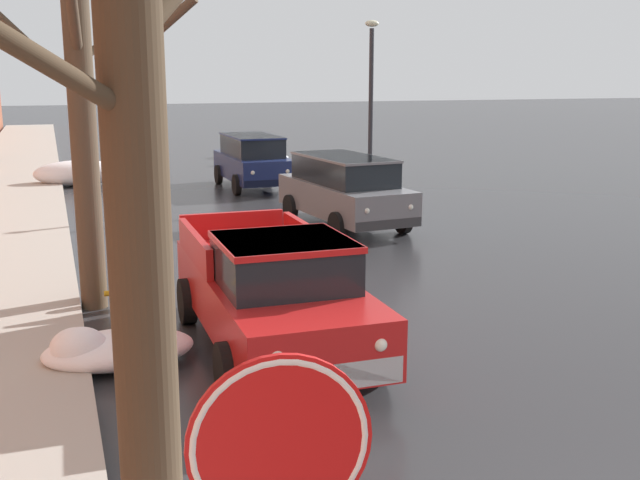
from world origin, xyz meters
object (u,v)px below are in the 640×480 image
object	(u,v)px
bare_tree_second_along_sidewalk	(86,134)
suv_grey_parked_kerbside_close	(344,188)
bare_tree_at_the_corner	(135,106)
street_lamp_post	(371,100)
pickup_truck_red_approaching_near_lane	(273,291)
suv_darkblue_parked_kerbside_mid	(252,159)
fire_hydrant	(117,289)

from	to	relation	value
bare_tree_second_along_sidewalk	suv_grey_parked_kerbside_close	distance (m)	8.48
bare_tree_at_the_corner	street_lamp_post	distance (m)	18.98
bare_tree_at_the_corner	bare_tree_second_along_sidewalk	xyz separation A→B (m)	(0.03, 7.78, -0.74)
pickup_truck_red_approaching_near_lane	suv_darkblue_parked_kerbside_mid	size ratio (longest dim) A/B	1.14
suv_grey_parked_kerbside_close	fire_hydrant	distance (m)	8.22
bare_tree_at_the_corner	bare_tree_second_along_sidewalk	world-z (taller)	bare_tree_at_the_corner
fire_hydrant	street_lamp_post	distance (m)	12.88
pickup_truck_red_approaching_near_lane	street_lamp_post	xyz separation A→B (m)	(6.61, 11.97, 2.19)
bare_tree_at_the_corner	street_lamp_post	size ratio (longest dim) A/B	1.26
suv_grey_parked_kerbside_close	fire_hydrant	size ratio (longest dim) A/B	6.74
bare_tree_second_along_sidewalk	pickup_truck_red_approaching_near_lane	bearing A→B (deg)	-53.14
suv_grey_parked_kerbside_close	fire_hydrant	world-z (taller)	suv_grey_parked_kerbside_close
bare_tree_at_the_corner	fire_hydrant	world-z (taller)	bare_tree_at_the_corner
bare_tree_second_along_sidewalk	bare_tree_at_the_corner	bearing A→B (deg)	-90.19
fire_hydrant	bare_tree_second_along_sidewalk	bearing A→B (deg)	139.17
suv_grey_parked_kerbside_close	street_lamp_post	size ratio (longest dim) A/B	0.88
bare_tree_at_the_corner	pickup_truck_red_approaching_near_lane	distance (m)	5.99
suv_grey_parked_kerbside_close	fire_hydrant	xyz separation A→B (m)	(-6.15, -5.42, -0.63)
suv_grey_parked_kerbside_close	suv_darkblue_parked_kerbside_mid	size ratio (longest dim) A/B	1.06
bare_tree_second_along_sidewalk	pickup_truck_red_approaching_near_lane	world-z (taller)	bare_tree_second_along_sidewalk
bare_tree_second_along_sidewalk	suv_darkblue_parked_kerbside_mid	size ratio (longest dim) A/B	1.19
suv_grey_parked_kerbside_close	suv_darkblue_parked_kerbside_mid	distance (m)	7.36
suv_darkblue_parked_kerbside_mid	fire_hydrant	xyz separation A→B (m)	(-5.63, -12.76, -0.63)
bare_tree_at_the_corner	pickup_truck_red_approaching_near_lane	size ratio (longest dim) A/B	1.33
pickup_truck_red_approaching_near_lane	suv_darkblue_parked_kerbside_mid	world-z (taller)	suv_darkblue_parked_kerbside_mid
pickup_truck_red_approaching_near_lane	street_lamp_post	size ratio (longest dim) A/B	0.95
suv_darkblue_parked_kerbside_mid	street_lamp_post	world-z (taller)	street_lamp_post
suv_grey_parked_kerbside_close	suv_darkblue_parked_kerbside_mid	bearing A→B (deg)	94.09
fire_hydrant	street_lamp_post	xyz separation A→B (m)	(8.52, 9.27, 2.72)
pickup_truck_red_approaching_near_lane	fire_hydrant	size ratio (longest dim) A/B	7.27
bare_tree_second_along_sidewalk	fire_hydrant	bearing A→B (deg)	-40.83
fire_hydrant	suv_grey_parked_kerbside_close	bearing A→B (deg)	41.36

